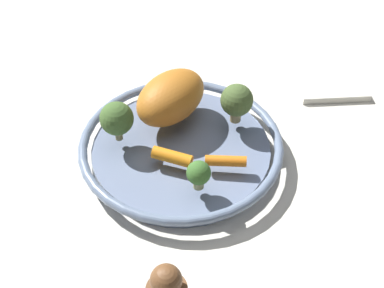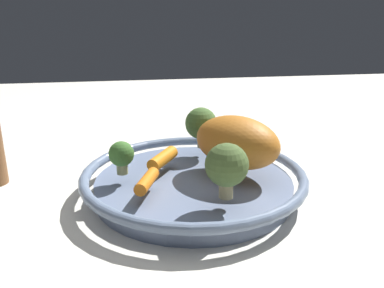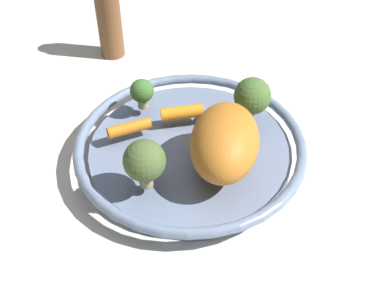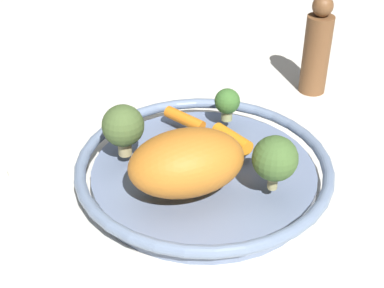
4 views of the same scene
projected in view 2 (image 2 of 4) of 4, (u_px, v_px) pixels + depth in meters
ground_plane at (194, 194)px, 0.61m from camera, size 2.35×2.35×0.00m
serving_bowl at (194, 181)px, 0.60m from camera, size 0.35×0.35×0.04m
roast_chicken_piece at (237, 142)px, 0.59m from camera, size 0.17×0.16×0.08m
baby_carrot_right at (163, 159)px, 0.61m from camera, size 0.07×0.05×0.02m
baby_carrot_left at (147, 181)px, 0.53m from camera, size 0.07×0.04×0.02m
broccoli_floret_edge at (227, 166)px, 0.49m from camera, size 0.06×0.06×0.07m
broccoli_floret_small at (201, 124)px, 0.68m from camera, size 0.06×0.06×0.07m
broccoli_floret_mid at (121, 155)px, 0.57m from camera, size 0.04×0.04×0.05m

